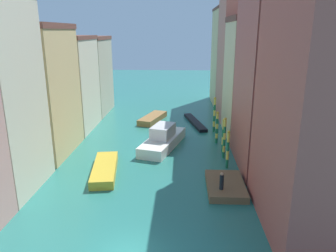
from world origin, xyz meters
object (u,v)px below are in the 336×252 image
mooring_pole_2 (223,135)px  gondola_black (195,122)px  mooring_pole_3 (217,127)px  motorboat_0 (105,169)px  vaporetto_white (163,139)px  motorboat_1 (153,118)px  waterfront_dock (225,186)px  mooring_pole_1 (224,138)px  mooring_pole_4 (214,114)px  person_on_dock (222,181)px  mooring_pole_0 (228,149)px

mooring_pole_2 → gondola_black: (-2.83, 11.92, -1.84)m
mooring_pole_3 → motorboat_0: (-12.07, -9.70, -1.69)m
vaporetto_white → gondola_black: 11.34m
motorboat_1 → motorboat_0: bearing=-98.7°
waterfront_dock → motorboat_0: bearing=166.2°
mooring_pole_1 → waterfront_dock: bearing=-95.6°
mooring_pole_4 → gondola_black: mooring_pole_4 is taller
gondola_black → motorboat_0: bearing=-117.6°
vaporetto_white → person_on_dock: bearing=-64.7°
mooring_pole_0 → motorboat_0: 12.63m
mooring_pole_4 → motorboat_0: size_ratio=0.64×
vaporetto_white → motorboat_0: vaporetto_white is taller
person_on_dock → motorboat_0: bearing=159.5°
mooring_pole_1 → mooring_pole_0: bearing=-89.4°
waterfront_dock → motorboat_0: (-11.63, 2.86, 0.11)m
waterfront_dock → mooring_pole_2: bearing=84.7°
motorboat_0 → mooring_pole_4: bearing=49.8°
motorboat_0 → vaporetto_white: bearing=56.2°
mooring_pole_0 → vaporetto_white: mooring_pole_0 is taller
waterfront_dock → gondola_black: size_ratio=0.58×
mooring_pole_1 → mooring_pole_4: 9.81m
waterfront_dock → motorboat_0: size_ratio=0.70×
gondola_black → motorboat_1: bearing=168.8°
mooring_pole_1 → motorboat_1: bearing=121.5°
motorboat_1 → mooring_pole_1: bearing=-58.5°
person_on_dock → gondola_black: person_on_dock is taller
mooring_pole_0 → mooring_pole_1: bearing=90.6°
person_on_dock → mooring_pole_0: (1.29, 6.03, 0.72)m
mooring_pole_1 → mooring_pole_4: (-0.19, 9.81, 0.15)m
person_on_dock → mooring_pole_0: mooring_pole_0 is taller
mooring_pole_0 → motorboat_0: mooring_pole_0 is taller
mooring_pole_0 → mooring_pole_3: 7.84m
person_on_dock → motorboat_1: (-8.07, 23.93, -0.92)m
waterfront_dock → mooring_pole_2: 9.60m
mooring_pole_2 → mooring_pole_4: bearing=92.4°
mooring_pole_3 → motorboat_0: mooring_pole_3 is taller
vaporetto_white → motorboat_0: bearing=-123.8°
mooring_pole_1 → motorboat_1: 17.94m
mooring_pole_3 → vaporetto_white: (-6.71, -1.70, -1.16)m
person_on_dock → mooring_pole_2: bearing=82.5°
person_on_dock → mooring_pole_2: size_ratio=0.38×
mooring_pole_4 → mooring_pole_2: bearing=-87.6°
waterfront_dock → mooring_pole_0: 5.11m
mooring_pole_2 → motorboat_1: size_ratio=0.54×
mooring_pole_0 → gondola_black: size_ratio=0.43×
person_on_dock → motorboat_0: (-11.10, 4.16, -0.92)m
motorboat_0 → mooring_pole_3: bearing=38.8°
mooring_pole_2 → motorboat_1: (-9.47, 13.23, -1.64)m
mooring_pole_2 → person_on_dock: bearing=-97.5°
mooring_pole_3 → gondola_black: bearing=105.3°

